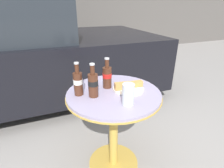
# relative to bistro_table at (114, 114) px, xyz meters

# --- Properties ---
(ground_plane) EXTENTS (30.00, 30.00, 0.00)m
(ground_plane) POSITION_rel_bistro_table_xyz_m (0.00, 0.00, -0.53)
(ground_plane) COLOR gray
(bistro_table) EXTENTS (0.70, 0.70, 0.72)m
(bistro_table) POSITION_rel_bistro_table_xyz_m (0.00, 0.00, 0.00)
(bistro_table) COLOR gold
(bistro_table) RESTS_ON ground_plane
(cola_bottle_left) EXTENTS (0.07, 0.07, 0.24)m
(cola_bottle_left) POSITION_rel_bistro_table_xyz_m (-0.15, -0.01, 0.28)
(cola_bottle_left) COLOR #4C2819
(cola_bottle_left) RESTS_ON bistro_table
(cola_bottle_right) EXTENTS (0.07, 0.07, 0.24)m
(cola_bottle_right) POSITION_rel_bistro_table_xyz_m (-0.24, 0.06, 0.28)
(cola_bottle_right) COLOR #4C2819
(cola_bottle_right) RESTS_ON bistro_table
(cola_bottle_center) EXTENTS (0.07, 0.07, 0.23)m
(cola_bottle_center) POSITION_rel_bistro_table_xyz_m (-0.02, 0.09, 0.28)
(cola_bottle_center) COLOR #4C2819
(cola_bottle_center) RESTS_ON bistro_table
(drinking_glass) EXTENTS (0.08, 0.08, 0.14)m
(drinking_glass) POSITION_rel_bistro_table_xyz_m (0.02, -0.19, 0.25)
(drinking_glass) COLOR black
(drinking_glass) RESTS_ON bistro_table
(lunch_plate_near) EXTENTS (0.24, 0.24, 0.06)m
(lunch_plate_near) POSITION_rel_bistro_table_xyz_m (0.12, -0.00, 0.21)
(lunch_plate_near) COLOR silver
(lunch_plate_near) RESTS_ON bistro_table
(parked_car) EXTENTS (4.06, 1.80, 1.42)m
(parked_car) POSITION_rel_bistro_table_xyz_m (-0.88, 1.63, 0.14)
(parked_car) COLOR black
(parked_car) RESTS_ON ground_plane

